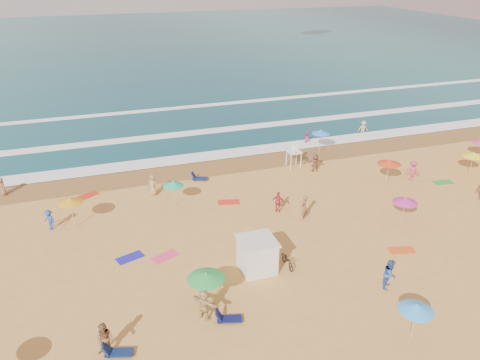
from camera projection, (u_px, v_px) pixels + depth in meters
name	position (u px, v px, depth m)	size (l,w,h in m)	color
ground	(289.00, 230.00, 32.96)	(220.00, 220.00, 0.00)	gold
ocean	(137.00, 45.00, 105.03)	(220.00, 140.00, 0.18)	#0C4756
wet_sand	(234.00, 164.00, 43.69)	(220.00, 220.00, 0.00)	olive
surf_foam	(210.00, 133.00, 51.21)	(200.00, 18.70, 0.05)	white
cabana	(257.00, 256.00, 28.41)	(2.00, 2.00, 2.00)	silver
cabana_roof	(257.00, 241.00, 27.95)	(2.20, 2.20, 0.12)	silver
bicycle	(287.00, 260.00, 28.93)	(0.58, 1.66, 0.87)	black
lifeguard_stand	(294.00, 157.00, 42.61)	(1.20, 1.20, 2.10)	white
beach_umbrellas	(324.00, 205.00, 31.96)	(70.13, 29.85, 0.82)	#1C85F4
loungers	(382.00, 257.00, 29.72)	(42.21, 24.38, 0.34)	#0F204B
towels	(279.00, 245.00, 31.28)	(55.44, 25.47, 0.03)	#DD4D1B
beachgoers	(260.00, 207.00, 34.30)	(43.44, 24.67, 2.14)	#986146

